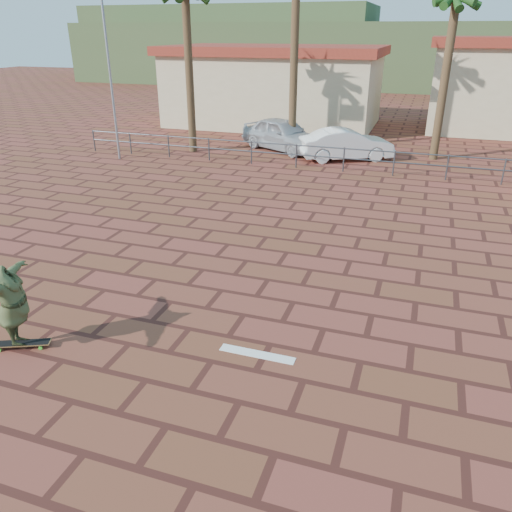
% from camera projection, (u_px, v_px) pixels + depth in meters
% --- Properties ---
extents(ground, '(120.00, 120.00, 0.00)m').
position_uv_depth(ground, '(244.00, 315.00, 10.25)').
color(ground, brown).
rests_on(ground, ground).
extents(paint_stripe, '(1.40, 0.22, 0.01)m').
position_uv_depth(paint_stripe, '(257.00, 354.00, 9.01)').
color(paint_stripe, white).
rests_on(paint_stripe, ground).
extents(guardrail, '(24.06, 0.06, 1.00)m').
position_uv_depth(guardrail, '(344.00, 155.00, 20.31)').
color(guardrail, '#47494F').
rests_on(guardrail, ground).
extents(flagpole, '(1.30, 0.10, 8.00)m').
position_uv_depth(flagpole, '(110.00, 48.00, 20.70)').
color(flagpole, gray).
rests_on(flagpole, ground).
extents(palm_center, '(2.40, 2.40, 7.75)m').
position_uv_depth(palm_center, '(456.00, 2.00, 19.96)').
color(palm_center, brown).
rests_on(palm_center, ground).
extents(building_west, '(12.60, 7.60, 4.50)m').
position_uv_depth(building_west, '(275.00, 85.00, 30.02)').
color(building_west, beige).
rests_on(building_west, ground).
extents(hill_front, '(70.00, 18.00, 6.00)m').
position_uv_depth(hill_front, '(407.00, 54.00, 52.11)').
color(hill_front, '#384C28').
rests_on(hill_front, ground).
extents(hill_back, '(35.00, 14.00, 8.00)m').
position_uv_depth(hill_back, '(231.00, 41.00, 63.29)').
color(hill_back, '#384C28').
rests_on(hill_back, ground).
extents(longboard, '(1.05, 0.64, 0.10)m').
position_uv_depth(longboard, '(21.00, 343.00, 9.17)').
color(longboard, olive).
rests_on(longboard, ground).
extents(skateboarder, '(1.22, 1.99, 1.58)m').
position_uv_depth(skateboarder, '(12.00, 305.00, 8.84)').
color(skateboarder, '#414B28').
rests_on(skateboarder, longboard).
extents(car_silver, '(4.76, 3.74, 1.52)m').
position_uv_depth(car_silver, '(283.00, 134.00, 23.96)').
color(car_silver, '#A7AAAE').
rests_on(car_silver, ground).
extents(car_white, '(4.33, 3.12, 1.36)m').
position_uv_depth(car_white, '(346.00, 144.00, 22.22)').
color(car_white, white).
rests_on(car_white, ground).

